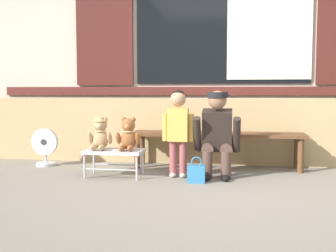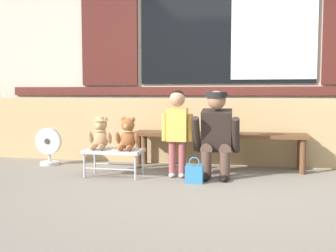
# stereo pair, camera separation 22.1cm
# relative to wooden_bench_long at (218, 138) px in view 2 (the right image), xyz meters

# --- Properties ---
(ground_plane) EXTENTS (60.00, 60.00, 0.00)m
(ground_plane) POSITION_rel_wooden_bench_long_xyz_m (0.02, -1.06, -0.37)
(ground_plane) COLOR gray
(brick_low_wall) EXTENTS (6.87, 0.25, 0.85)m
(brick_low_wall) POSITION_rel_wooden_bench_long_xyz_m (0.02, 0.37, 0.05)
(brick_low_wall) COLOR tan
(brick_low_wall) RESTS_ON ground
(shop_facade) EXTENTS (7.01, 0.26, 3.78)m
(shop_facade) POSITION_rel_wooden_bench_long_xyz_m (0.03, 0.88, 1.51)
(shop_facade) COLOR beige
(shop_facade) RESTS_ON ground
(wooden_bench_long) EXTENTS (2.10, 0.40, 0.44)m
(wooden_bench_long) POSITION_rel_wooden_bench_long_xyz_m (0.00, 0.00, 0.00)
(wooden_bench_long) COLOR brown
(wooden_bench_long) RESTS_ON ground
(small_display_bench) EXTENTS (0.64, 0.36, 0.30)m
(small_display_bench) POSITION_rel_wooden_bench_long_xyz_m (-1.10, -0.67, -0.11)
(small_display_bench) COLOR #BCBCC1
(small_display_bench) RESTS_ON ground
(teddy_bear_with_hat) EXTENTS (0.28, 0.27, 0.36)m
(teddy_bear_with_hat) POSITION_rel_wooden_bench_long_xyz_m (-1.26, -0.67, 0.10)
(teddy_bear_with_hat) COLOR tan
(teddy_bear_with_hat) RESTS_ON small_display_bench
(teddy_bear_plain) EXTENTS (0.28, 0.26, 0.36)m
(teddy_bear_plain) POSITION_rel_wooden_bench_long_xyz_m (-0.94, -0.67, 0.09)
(teddy_bear_plain) COLOR #93562D
(teddy_bear_plain) RESTS_ON small_display_bench
(child_standing) EXTENTS (0.35, 0.18, 0.96)m
(child_standing) POSITION_rel_wooden_bench_long_xyz_m (-0.40, -0.59, 0.22)
(child_standing) COLOR #994C4C
(child_standing) RESTS_ON ground
(adult_crouching) EXTENTS (0.50, 0.49, 0.95)m
(adult_crouching) POSITION_rel_wooden_bench_long_xyz_m (0.03, -0.54, 0.11)
(adult_crouching) COLOR brown
(adult_crouching) RESTS_ON ground
(handbag_on_ground) EXTENTS (0.18, 0.11, 0.27)m
(handbag_on_ground) POSITION_rel_wooden_bench_long_xyz_m (-0.18, -0.84, -0.28)
(handbag_on_ground) COLOR teal
(handbag_on_ground) RESTS_ON ground
(floor_fan) EXTENTS (0.34, 0.24, 0.48)m
(floor_fan) POSITION_rel_wooden_bench_long_xyz_m (-2.16, -0.18, -0.13)
(floor_fan) COLOR silver
(floor_fan) RESTS_ON ground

